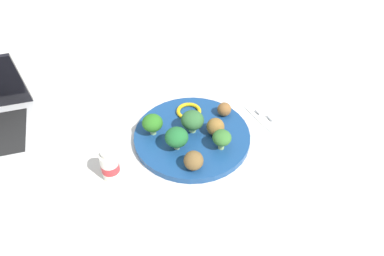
# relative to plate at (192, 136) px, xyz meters

# --- Properties ---
(ground_plane) EXTENTS (4.00, 4.00, 0.00)m
(ground_plane) POSITION_rel_plate_xyz_m (0.00, 0.00, -0.01)
(ground_plane) COLOR silver
(plate) EXTENTS (0.28, 0.28, 0.02)m
(plate) POSITION_rel_plate_xyz_m (0.00, 0.00, 0.00)
(plate) COLOR navy
(plate) RESTS_ON ground_plane
(broccoli_floret_front_right) EXTENTS (0.05, 0.05, 0.06)m
(broccoli_floret_front_right) POSITION_rel_plate_xyz_m (-0.01, -0.01, 0.04)
(broccoli_floret_front_right) COLOR #97C078
(broccoli_floret_front_right) RESTS_ON plate
(broccoli_floret_center) EXTENTS (0.05, 0.05, 0.05)m
(broccoli_floret_center) POSITION_rel_plate_xyz_m (0.08, -0.05, 0.04)
(broccoli_floret_center) COLOR #99CA7D
(broccoli_floret_center) RESTS_ON plate
(broccoli_floret_back_left) EXTENTS (0.04, 0.04, 0.05)m
(broccoli_floret_back_left) POSITION_rel_plate_xyz_m (-0.03, 0.07, 0.04)
(broccoli_floret_back_left) COLOR #A0C46E
(broccoli_floret_back_left) RESTS_ON plate
(broccoli_floret_mid_right) EXTENTS (0.05, 0.05, 0.06)m
(broccoli_floret_mid_right) POSITION_rel_plate_xyz_m (0.05, 0.02, 0.04)
(broccoli_floret_mid_right) COLOR #97BB75
(broccoli_floret_mid_right) RESTS_ON plate
(meatball_mid_right) EXTENTS (0.04, 0.04, 0.04)m
(meatball_mid_right) POSITION_rel_plate_xyz_m (-0.11, -0.02, 0.03)
(meatball_mid_right) COLOR brown
(meatball_mid_right) RESTS_ON plate
(meatball_near_rim) EXTENTS (0.04, 0.04, 0.04)m
(meatball_near_rim) POSITION_rel_plate_xyz_m (-0.05, 0.03, 0.03)
(meatball_near_rim) COLOR olive
(meatball_near_rim) RESTS_ON plate
(meatball_front_left) EXTENTS (0.04, 0.04, 0.04)m
(meatball_front_left) POSITION_rel_plate_xyz_m (0.05, 0.09, 0.03)
(meatball_front_left) COLOR brown
(meatball_front_left) RESTS_ON plate
(pepper_ring_front_left) EXTENTS (0.08, 0.08, 0.01)m
(pepper_ring_front_left) POSITION_rel_plate_xyz_m (-0.03, -0.07, 0.01)
(pepper_ring_front_left) COLOR gold
(pepper_ring_front_left) RESTS_ON plate
(napkin) EXTENTS (0.17, 0.13, 0.01)m
(napkin) POSITION_rel_plate_xyz_m (-0.26, 0.03, -0.01)
(napkin) COLOR white
(napkin) RESTS_ON ground_plane
(fork) EXTENTS (0.12, 0.02, 0.01)m
(fork) POSITION_rel_plate_xyz_m (-0.25, 0.05, -0.00)
(fork) COLOR silver
(fork) RESTS_ON napkin
(knife) EXTENTS (0.15, 0.02, 0.01)m
(knife) POSITION_rel_plate_xyz_m (-0.26, 0.01, -0.00)
(knife) COLOR white
(knife) RESTS_ON napkin
(yogurt_bottle) EXTENTS (0.04, 0.04, 0.08)m
(yogurt_bottle) POSITION_rel_plate_xyz_m (0.21, 0.01, 0.03)
(yogurt_bottle) COLOR white
(yogurt_bottle) RESTS_ON ground_plane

